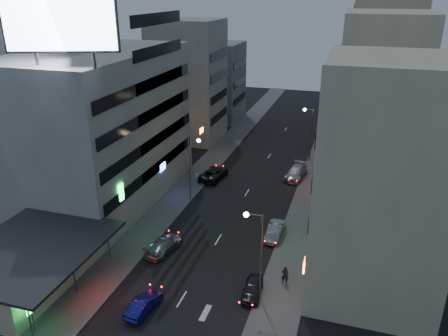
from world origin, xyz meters
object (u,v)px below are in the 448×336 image
at_px(parked_car_right_mid, 275,231).
at_px(road_car_blue, 144,304).
at_px(parked_car_left, 214,173).
at_px(person, 285,275).
at_px(parked_car_right_near, 252,289).
at_px(road_car_silver, 164,245).
at_px(parked_car_right_far, 296,173).

distance_m(parked_car_right_mid, road_car_blue, 16.62).
distance_m(parked_car_left, person, 24.55).
xyz_separation_m(parked_car_left, person, (13.59, -20.45, 0.21)).
xyz_separation_m(parked_car_right_mid, parked_car_left, (-11.18, 12.76, 0.07)).
bearing_deg(parked_car_right_mid, parked_car_right_near, -88.49).
distance_m(parked_car_right_near, parked_car_left, 25.34).
bearing_deg(parked_car_right_mid, road_car_blue, -117.22).
xyz_separation_m(parked_car_right_near, parked_car_right_mid, (-0.02, 9.97, 0.06)).
bearing_deg(road_car_blue, road_car_silver, -69.57).
height_order(parked_car_left, parked_car_right_far, parked_car_right_far).
bearing_deg(parked_car_right_mid, parked_car_right_far, 92.31).
bearing_deg(road_car_blue, parked_car_right_near, -143.61).
xyz_separation_m(parked_car_right_near, road_car_blue, (-7.98, -4.63, 0.00)).
bearing_deg(parked_car_right_near, road_car_blue, -153.83).
bearing_deg(road_car_blue, parked_car_left, -77.01).
relative_size(parked_car_right_mid, road_car_blue, 1.09).
relative_size(parked_car_left, parked_car_right_far, 1.02).
bearing_deg(parked_car_right_mid, parked_car_left, 132.58).
height_order(parked_car_right_near, road_car_silver, road_car_silver).
height_order(parked_car_right_near, parked_car_left, parked_car_left).
xyz_separation_m(parked_car_left, road_car_blue, (3.22, -27.35, -0.13)).
xyz_separation_m(parked_car_right_far, person, (2.69, -24.04, 0.19)).
bearing_deg(parked_car_right_far, parked_car_right_mid, -82.51).
distance_m(parked_car_right_mid, road_car_silver, 11.76).
bearing_deg(parked_car_left, person, 129.63).
height_order(parked_car_left, person, person).
xyz_separation_m(parked_car_right_mid, person, (2.42, -7.69, 0.28)).
height_order(parked_car_right_mid, parked_car_right_far, parked_car_right_far).
distance_m(parked_car_right_far, road_car_silver, 24.43).
bearing_deg(road_car_silver, road_car_blue, 113.66).
bearing_deg(road_car_silver, parked_car_right_mid, -139.84).
bearing_deg(parked_car_left, road_car_blue, 102.74).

